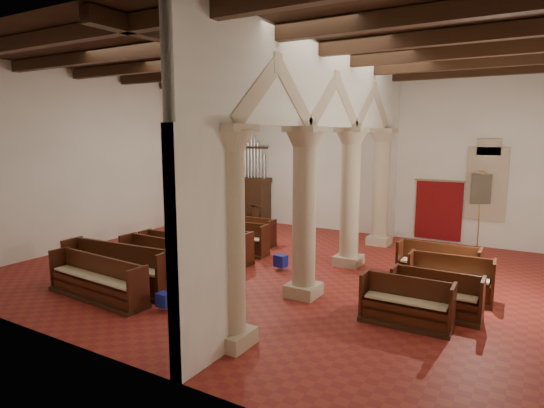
{
  "coord_description": "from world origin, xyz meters",
  "views": [
    {
      "loc": [
        6.51,
        -10.98,
        3.92
      ],
      "look_at": [
        -0.26,
        0.5,
        1.83
      ],
      "focal_mm": 30.0,
      "sensor_mm": 36.0,
      "label": 1
    }
  ],
  "objects": [
    {
      "name": "aisle_pew_3",
      "position": [
        4.46,
        0.86,
        0.37
      ],
      "size": [
        2.04,
        0.79,
        1.11
      ],
      "rotation": [
        0.0,
        0.0,
        -0.02
      ],
      "color": "#371F11",
      "rests_on": "floor"
    },
    {
      "name": "pipe_organ",
      "position": [
        -4.5,
        5.5,
        1.37
      ],
      "size": [
        2.1,
        0.85,
        4.4
      ],
      "color": "#371F11",
      "rests_on": "floor"
    },
    {
      "name": "aisle_pew_2",
      "position": [
        4.89,
        0.09,
        0.35
      ],
      "size": [
        1.94,
        0.78,
        1.04
      ],
      "rotation": [
        0.0,
        0.0,
        0.04
      ],
      "color": "#371F11",
      "rests_on": "floor"
    },
    {
      "name": "floor",
      "position": [
        0.0,
        0.0,
        0.0
      ],
      "size": [
        14.0,
        14.0,
        0.0
      ],
      "primitive_type": "plane",
      "color": "maroon",
      "rests_on": "ground"
    },
    {
      "name": "aisle_pew_0",
      "position": [
        4.37,
        -1.94,
        0.33
      ],
      "size": [
        1.86,
        0.69,
        0.99
      ],
      "rotation": [
        0.0,
        0.0,
        0.02
      ],
      "color": "#371F11",
      "rests_on": "floor"
    },
    {
      "name": "tube_heater_b",
      "position": [
        -1.49,
        -3.15,
        0.16
      ],
      "size": [
        0.92,
        0.39,
        0.09
      ],
      "primitive_type": "cylinder",
      "rotation": [
        0.0,
        1.57,
        0.33
      ],
      "color": "white",
      "rests_on": "floor"
    },
    {
      "name": "wall_left",
      "position": [
        -7.0,
        0.0,
        3.0
      ],
      "size": [
        0.02,
        12.0,
        6.0
      ],
      "primitive_type": "cube",
      "color": "white",
      "rests_on": "floor"
    },
    {
      "name": "processional_banner",
      "position": [
        4.9,
        5.44,
        0.85
      ],
      "size": [
        0.58,
        0.75,
        2.76
      ],
      "rotation": [
        0.0,
        0.0,
        0.42
      ],
      "color": "#371F11",
      "rests_on": "floor"
    },
    {
      "name": "wall_back",
      "position": [
        0.0,
        6.0,
        3.0
      ],
      "size": [
        14.0,
        0.02,
        6.0
      ],
      "primitive_type": "cube",
      "color": "white",
      "rests_on": "floor"
    },
    {
      "name": "wall_front",
      "position": [
        0.0,
        -6.0,
        3.0
      ],
      "size": [
        14.0,
        0.02,
        6.0
      ],
      "primitive_type": "cube",
      "color": "white",
      "rests_on": "floor"
    },
    {
      "name": "nave_pew_0",
      "position": [
        -2.35,
        -4.17,
        0.33
      ],
      "size": [
        3.09,
        0.87,
        1.01
      ],
      "rotation": [
        0.0,
        0.0,
        -0.06
      ],
      "color": "#371F11",
      "rests_on": "floor"
    },
    {
      "name": "nave_pew_4",
      "position": [
        -2.07,
        -0.13,
        0.33
      ],
      "size": [
        2.79,
        0.71,
        1.01
      ],
      "rotation": [
        0.0,
        0.0,
        -0.01
      ],
      "color": "#371F11",
      "rests_on": "floor"
    },
    {
      "name": "dossal_curtain",
      "position": [
        3.5,
        5.92,
        1.17
      ],
      "size": [
        1.8,
        0.07,
        2.17
      ],
      "color": "maroon",
      "rests_on": "floor"
    },
    {
      "name": "lectern",
      "position": [
        -3.44,
        4.53,
        0.44
      ],
      "size": [
        0.47,
        0.48,
        1.07
      ],
      "rotation": [
        0.0,
        0.0,
        -0.13
      ],
      "color": "#351B11",
      "rests_on": "floor"
    },
    {
      "name": "nave_pew_5",
      "position": [
        -2.22,
        0.88,
        0.34
      ],
      "size": [
        2.92,
        0.89,
        1.04
      ],
      "rotation": [
        0.0,
        0.0,
        0.07
      ],
      "color": "#371F11",
      "rests_on": "floor"
    },
    {
      "name": "nave_pew_1",
      "position": [
        -2.48,
        -3.47,
        0.38
      ],
      "size": [
        3.27,
        0.98,
        1.15
      ],
      "rotation": [
        0.0,
        0.0,
        0.07
      ],
      "color": "#371F11",
      "rests_on": "floor"
    },
    {
      "name": "ceiling_beams",
      "position": [
        0.0,
        0.0,
        5.82
      ],
      "size": [
        13.8,
        11.8,
        0.3
      ],
      "primitive_type": null,
      "color": "#371F11",
      "rests_on": "wall_back"
    },
    {
      "name": "arcade",
      "position": [
        1.8,
        0.0,
        3.56
      ],
      "size": [
        0.9,
        11.9,
        6.0
      ],
      "color": "tan",
      "rests_on": "floor"
    },
    {
      "name": "nave_pew_2",
      "position": [
        -1.95,
        -2.26,
        0.35
      ],
      "size": [
        3.07,
        0.82,
        1.07
      ],
      "rotation": [
        0.0,
        0.0,
        -0.03
      ],
      "color": "#371F11",
      "rests_on": "floor"
    },
    {
      "name": "window_back",
      "position": [
        5.0,
        5.98,
        2.2
      ],
      "size": [
        1.0,
        0.03,
        2.2
      ],
      "primitive_type": "cube",
      "color": "#337458",
      "rests_on": "wall_back"
    },
    {
      "name": "aisle_pew_1",
      "position": [
        4.8,
        -1.13,
        0.33
      ],
      "size": [
        1.89,
        0.65,
        0.97
      ],
      "rotation": [
        0.0,
        0.0,
        -0.0
      ],
      "color": "#371F11",
      "rests_on": "floor"
    },
    {
      "name": "ceiling",
      "position": [
        0.0,
        0.0,
        6.0
      ],
      "size": [
        14.0,
        14.0,
        0.0
      ],
      "primitive_type": "plane",
      "rotation": [
        3.14,
        0.0,
        0.0
      ],
      "color": "#341F11",
      "rests_on": "wall_back"
    },
    {
      "name": "nave_pew_6",
      "position": [
        -2.6,
        2.14,
        0.32
      ],
      "size": [
        2.78,
        0.71,
        0.96
      ],
      "rotation": [
        0.0,
        0.0,
        0.02
      ],
      "color": "#371F11",
      "rests_on": "floor"
    },
    {
      "name": "hymnal_box_a",
      "position": [
        -0.44,
        -3.91,
        0.25
      ],
      "size": [
        0.31,
        0.26,
        0.31
      ],
      "primitive_type": "cube",
      "rotation": [
        0.0,
        0.0,
        -0.02
      ],
      "color": "navy",
      "rests_on": "floor"
    },
    {
      "name": "hymnal_box_b",
      "position": [
        -1.57,
        -3.39,
        0.28
      ],
      "size": [
        0.4,
        0.34,
        0.36
      ],
      "primitive_type": "cube",
      "rotation": [
        0.0,
        0.0,
        0.15
      ],
      "color": "navy",
      "rests_on": "floor"
    },
    {
      "name": "tube_heater_a",
      "position": [
        -1.8,
        -3.96,
        0.16
      ],
      "size": [
        0.84,
        0.34,
        0.09
      ],
      "primitive_type": "cylinder",
      "rotation": [
        0.0,
        1.57,
        0.31
      ],
      "color": "white",
      "rests_on": "floor"
    },
    {
      "name": "nave_pew_3",
      "position": [
        -2.5,
        -1.12,
        0.31
      ],
      "size": [
        2.82,
        0.73,
        0.95
      ],
      "rotation": [
        0.0,
        0.0,
        0.04
      ],
      "color": "#371F11",
      "rests_on": "floor"
    },
    {
      "name": "hymnal_box_c",
      "position": [
        0.29,
        0.06,
        0.27
      ],
      "size": [
        0.38,
        0.32,
        0.34
      ],
      "primitive_type": "cube",
      "rotation": [
        0.0,
        0.0,
        -0.13
      ],
      "color": "navy",
      "rests_on": "floor"
    }
  ]
}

